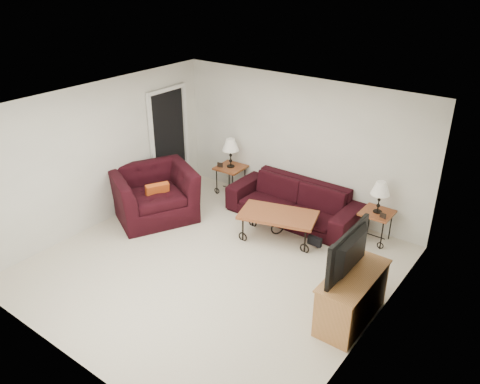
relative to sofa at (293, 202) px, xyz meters
The scene contains 20 objects.
ground 2.06m from the sofa, 96.10° to the right, with size 5.00×5.00×0.00m, color beige.
wall_back 1.04m from the sofa, 114.22° to the left, with size 5.00×0.02×2.50m, color white.
wall_front 4.61m from the sofa, 92.74° to the right, with size 5.00×0.02×2.50m, color white.
wall_left 3.50m from the sofa, 143.36° to the right, with size 0.02×5.00×2.50m, color white.
wall_right 3.18m from the sofa, 41.49° to the right, with size 0.02×5.00×2.50m, color white.
ceiling 2.96m from the sofa, 96.10° to the right, with size 5.00×5.00×0.00m, color white.
doorway 2.79m from the sofa, behind, with size 0.08×0.94×2.04m, color black.
sofa is the anchor object (origin of this frame).
side_table_left 1.58m from the sofa, behind, with size 0.53×0.53×0.58m, color #954126.
side_table_right 1.50m from the sofa, ahead, with size 0.50×0.50×0.55m, color #954126.
lamp_left 1.66m from the sofa, behind, with size 0.33×0.33×0.58m, color black, non-canonical shape.
lamp_right 1.57m from the sofa, ahead, with size 0.31×0.31×0.55m, color black, non-canonical shape.
photo_frame_left 1.74m from the sofa, behind, with size 0.12×0.02×0.10m, color black.
photo_frame_right 1.66m from the sofa, ahead, with size 0.11×0.01×0.09m, color black.
coffee_table 0.76m from the sofa, 78.95° to the right, with size 1.27×0.69×0.48m, color #954126.
armchair 2.53m from the sofa, 145.69° to the right, with size 1.41×1.23×0.92m, color black.
throw_pillow 2.44m from the sofa, 142.73° to the right, with size 0.41×0.11×0.41m, color #C84019.
tv_stand 2.76m from the sofa, 43.10° to the right, with size 0.49×1.18×0.71m, color #C68049.
television 2.82m from the sofa, 43.39° to the right, with size 1.06×0.14×0.61m, color black.
backpack 1.04m from the sofa, 35.10° to the right, with size 0.37×0.28×0.48m, color black.
Camera 1 is at (4.07, -4.74, 4.31)m, focal length 36.07 mm.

